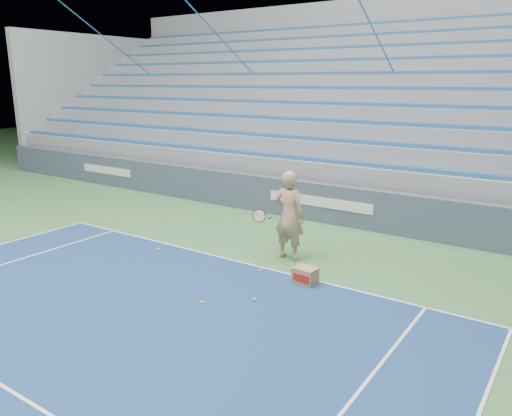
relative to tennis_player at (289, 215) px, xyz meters
The scene contains 10 objects.
sponsor_barrier 3.30m from the tennis_player, 104.30° to the left, with size 30.00×0.32×1.10m.
bleachers 9.03m from the tennis_player, 95.22° to the left, with size 31.00×9.15×7.30m.
tennis_player is the anchor object (origin of this frame).
ball_box 1.68m from the tennis_player, 46.26° to the right, with size 0.47×0.37×0.33m.
tennis_ball_0 1.23m from the tennis_player, 55.35° to the right, with size 0.07×0.07×0.07m, color #C1EB30.
tennis_ball_1 3.08m from the tennis_player, 91.22° to the right, with size 0.07×0.07×0.07m, color #C1EB30.
tennis_ball_2 1.43m from the tennis_player, 92.98° to the right, with size 0.07×0.07×0.07m, color #C1EB30.
tennis_ball_3 2.57m from the tennis_player, 74.18° to the right, with size 0.07×0.07×0.07m, color #C1EB30.
tennis_ball_4 3.24m from the tennis_player, 155.45° to the right, with size 0.07×0.07×0.07m, color #C1EB30.
tennis_ball_5 1.67m from the tennis_player, 51.81° to the right, with size 0.07×0.07×0.07m, color #C1EB30.
Camera 1 is at (6.20, 3.53, 3.90)m, focal length 35.00 mm.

